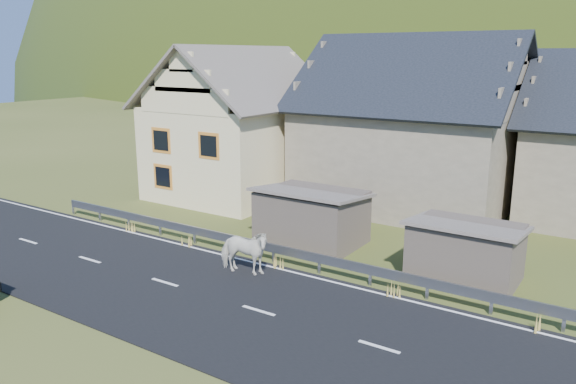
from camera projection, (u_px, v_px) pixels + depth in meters
The scene contains 10 objects.
ground at pixel (259, 312), 17.19m from camera, with size 160.00×160.00×0.00m, color #314014.
road at pixel (259, 311), 17.19m from camera, with size 60.00×7.00×0.04m, color black.
lane_markings at pixel (259, 310), 17.18m from camera, with size 60.00×6.60×0.01m, color silver.
guardrail at pixel (319, 259), 20.05m from camera, with size 28.10×0.09×0.75m.
shed_left at pixel (312, 217), 23.27m from camera, with size 4.30×3.30×2.40m, color #65574C.
shed_right at pixel (465, 252), 19.43m from camera, with size 3.80×2.90×2.20m, color #65574C.
house_cream at pixel (240, 116), 31.22m from camera, with size 7.80×9.80×8.30m.
house_stone_a at pixel (414, 115), 28.80m from camera, with size 10.80×9.80×8.90m.
conifer_patch at pixel (344, 61), 134.37m from camera, with size 76.00×50.00×28.00m, color black.
horse at pixel (244, 251), 19.89m from camera, with size 1.99×0.91×1.68m, color silver.
Camera 1 is at (9.42, -12.74, 7.68)m, focal length 35.00 mm.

